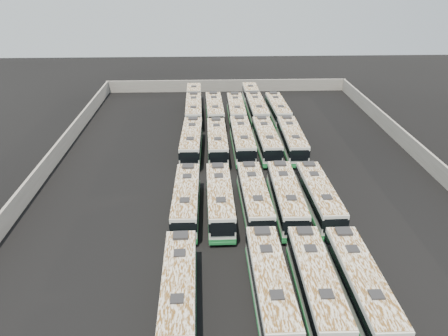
{
  "coord_description": "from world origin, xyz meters",
  "views": [
    {
      "loc": [
        -3.61,
        -44.89,
        22.47
      ],
      "look_at": [
        -1.95,
        -1.06,
        1.6
      ],
      "focal_mm": 35.0,
      "sensor_mm": 36.0,
      "label": 1
    }
  ],
  "objects_px": {
    "bus_front_center": "(270,286)",
    "bus_midfront_left": "(220,200)",
    "bus_midback_far_right": "(292,140)",
    "bus_front_far_left": "(179,290)",
    "bus_back_far_left": "(194,105)",
    "bus_back_left": "(215,110)",
    "bus_midback_far_left": "(192,142)",
    "bus_midfront_far_left": "(186,200)",
    "bus_back_center": "(236,111)",
    "bus_midback_left": "(217,142)",
    "bus_back_right": "(255,104)",
    "bus_midfront_center": "(254,198)",
    "bus_midfront_far_right": "(319,197)",
    "bus_back_far_right": "(278,110)",
    "bus_midback_center": "(242,140)",
    "bus_midback_right": "(266,140)",
    "bus_front_right": "(316,285)",
    "bus_midfront_right": "(286,198)"
  },
  "relations": [
    {
      "from": "bus_front_center",
      "to": "bus_midfront_left",
      "type": "bearing_deg",
      "value": 103.62
    },
    {
      "from": "bus_midback_far_right",
      "to": "bus_front_far_left",
      "type": "bearing_deg",
      "value": -113.95
    },
    {
      "from": "bus_back_far_left",
      "to": "bus_back_left",
      "type": "height_order",
      "value": "bus_back_left"
    },
    {
      "from": "bus_front_center",
      "to": "bus_midback_far_left",
      "type": "bearing_deg",
      "value": 102.23
    },
    {
      "from": "bus_midfront_far_left",
      "to": "bus_midback_far_left",
      "type": "xyz_separation_m",
      "value": [
        0.05,
        14.96,
        0.04
      ]
    },
    {
      "from": "bus_front_far_left",
      "to": "bus_back_center",
      "type": "height_order",
      "value": "bus_back_center"
    },
    {
      "from": "bus_midfront_left",
      "to": "bus_midback_left",
      "type": "bearing_deg",
      "value": 88.77
    },
    {
      "from": "bus_back_far_left",
      "to": "bus_back_left",
      "type": "xyz_separation_m",
      "value": [
        3.26,
        -3.16,
        0.04
      ]
    },
    {
      "from": "bus_back_far_left",
      "to": "bus_back_right",
      "type": "relative_size",
      "value": 0.99
    },
    {
      "from": "bus_midfront_center",
      "to": "bus_midfront_far_right",
      "type": "height_order",
      "value": "bus_midfront_center"
    },
    {
      "from": "bus_midfront_left",
      "to": "bus_front_center",
      "type": "bearing_deg",
      "value": -76.41
    },
    {
      "from": "bus_midback_left",
      "to": "bus_midback_far_right",
      "type": "height_order",
      "value": "bus_midback_far_right"
    },
    {
      "from": "bus_midfront_left",
      "to": "bus_back_center",
      "type": "relative_size",
      "value": 1.02
    },
    {
      "from": "bus_midback_far_left",
      "to": "bus_back_far_right",
      "type": "bearing_deg",
      "value": 45.57
    },
    {
      "from": "bus_front_center",
      "to": "bus_midback_center",
      "type": "relative_size",
      "value": 0.99
    },
    {
      "from": "bus_midback_center",
      "to": "bus_back_right",
      "type": "xyz_separation_m",
      "value": [
        3.17,
        15.52,
        -0.03
      ]
    },
    {
      "from": "bus_midback_right",
      "to": "bus_back_far_right",
      "type": "distance_m",
      "value": 12.97
    },
    {
      "from": "bus_midfront_far_right",
      "to": "bus_back_far_left",
      "type": "bearing_deg",
      "value": 111.91
    },
    {
      "from": "bus_midback_far_right",
      "to": "bus_back_left",
      "type": "bearing_deg",
      "value": 128.88
    },
    {
      "from": "bus_midfront_far_left",
      "to": "bus_midfront_center",
      "type": "height_order",
      "value": "bus_midfront_center"
    },
    {
      "from": "bus_front_right",
      "to": "bus_back_left",
      "type": "height_order",
      "value": "bus_back_left"
    },
    {
      "from": "bus_front_far_left",
      "to": "bus_back_far_left",
      "type": "relative_size",
      "value": 0.64
    },
    {
      "from": "bus_midfront_far_left",
      "to": "bus_midfront_right",
      "type": "distance_m",
      "value": 9.68
    },
    {
      "from": "bus_front_center",
      "to": "bus_back_far_left",
      "type": "height_order",
      "value": "bus_front_center"
    },
    {
      "from": "bus_midback_center",
      "to": "bus_midback_far_right",
      "type": "xyz_separation_m",
      "value": [
        6.4,
        -0.04,
        -0.02
      ]
    },
    {
      "from": "bus_front_right",
      "to": "bus_midfront_left",
      "type": "relative_size",
      "value": 1.0
    },
    {
      "from": "bus_midback_left",
      "to": "bus_midback_right",
      "type": "bearing_deg",
      "value": 1.82
    },
    {
      "from": "bus_midback_far_right",
      "to": "bus_midfront_center",
      "type": "bearing_deg",
      "value": -111.99
    },
    {
      "from": "bus_midback_center",
      "to": "bus_back_left",
      "type": "height_order",
      "value": "bus_midback_center"
    },
    {
      "from": "bus_midfront_center",
      "to": "bus_back_right",
      "type": "relative_size",
      "value": 0.64
    },
    {
      "from": "bus_back_right",
      "to": "bus_back_left",
      "type": "bearing_deg",
      "value": -155.71
    },
    {
      "from": "bus_front_right",
      "to": "bus_back_far_left",
      "type": "height_order",
      "value": "bus_front_right"
    },
    {
      "from": "bus_midfront_far_right",
      "to": "bus_back_far_right",
      "type": "xyz_separation_m",
      "value": [
        0.1,
        27.59,
        -0.01
      ]
    },
    {
      "from": "bus_back_left",
      "to": "bus_midback_far_left",
      "type": "bearing_deg",
      "value": -105.53
    },
    {
      "from": "bus_midfront_center",
      "to": "bus_midfront_right",
      "type": "height_order",
      "value": "bus_midfront_right"
    },
    {
      "from": "bus_front_center",
      "to": "bus_midfront_far_left",
      "type": "distance_m",
      "value": 14.18
    },
    {
      "from": "bus_midfront_far_left",
      "to": "bus_midfront_center",
      "type": "xyz_separation_m",
      "value": [
        6.57,
        0.07,
        0.02
      ]
    },
    {
      "from": "bus_midback_far_left",
      "to": "bus_midback_center",
      "type": "distance_m",
      "value": 6.49
    },
    {
      "from": "bus_front_center",
      "to": "bus_back_far_right",
      "type": "bearing_deg",
      "value": 79.93
    },
    {
      "from": "bus_back_right",
      "to": "bus_midfront_far_right",
      "type": "bearing_deg",
      "value": -84.95
    },
    {
      "from": "bus_front_right",
      "to": "bus_back_left",
      "type": "relative_size",
      "value": 0.98
    },
    {
      "from": "bus_midback_far_right",
      "to": "bus_back_right",
      "type": "distance_m",
      "value": 15.89
    },
    {
      "from": "bus_back_far_left",
      "to": "bus_back_far_right",
      "type": "height_order",
      "value": "bus_back_far_left"
    },
    {
      "from": "bus_front_center",
      "to": "bus_midfront_right",
      "type": "distance_m",
      "value": 13.02
    },
    {
      "from": "bus_midback_far_left",
      "to": "bus_midback_right",
      "type": "xyz_separation_m",
      "value": [
        9.61,
        0.17,
        -0.02
      ]
    },
    {
      "from": "bus_front_right",
      "to": "bus_midback_right",
      "type": "distance_m",
      "value": 27.79
    },
    {
      "from": "bus_back_far_left",
      "to": "bus_back_right",
      "type": "bearing_deg",
      "value": -1.64
    },
    {
      "from": "bus_midfront_left",
      "to": "bus_midfront_right",
      "type": "xyz_separation_m",
      "value": [
        6.47,
        0.08,
        0.02
      ]
    },
    {
      "from": "bus_back_right",
      "to": "bus_midback_far_left",
      "type": "bearing_deg",
      "value": -122.59
    },
    {
      "from": "bus_midfront_far_left",
      "to": "bus_midback_center",
      "type": "distance_m",
      "value": 16.46
    }
  ]
}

